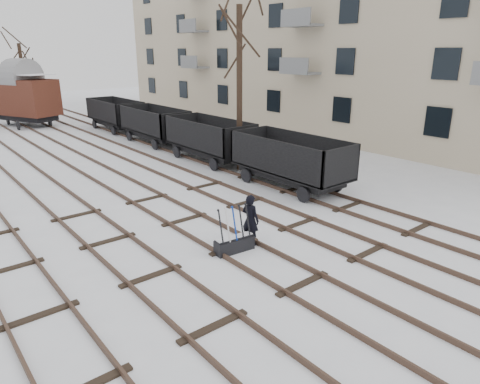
% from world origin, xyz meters
% --- Properties ---
extents(ground, '(120.00, 120.00, 0.00)m').
position_xyz_m(ground, '(0.00, 0.00, 0.00)').
color(ground, white).
rests_on(ground, ground).
extents(tracks, '(13.90, 52.00, 0.16)m').
position_xyz_m(tracks, '(-0.00, 13.67, 0.07)').
color(tracks, black).
rests_on(tracks, ground).
extents(apartment_block, '(10.12, 45.00, 16.10)m').
position_xyz_m(apartment_block, '(19.95, 14.00, 8.05)').
color(apartment_block, beige).
rests_on(apartment_block, ground).
extents(ground_frame, '(1.34, 0.55, 1.49)m').
position_xyz_m(ground_frame, '(-0.17, -0.22, 0.28)').
color(ground_frame, black).
rests_on(ground_frame, ground).
extents(worker, '(0.56, 0.71, 1.71)m').
position_xyz_m(worker, '(0.58, -0.12, 0.85)').
color(worker, black).
rests_on(worker, ground).
extents(freight_wagon_a, '(2.33, 5.82, 2.38)m').
position_xyz_m(freight_wagon_a, '(6.00, 3.42, 0.91)').
color(freight_wagon_a, black).
rests_on(freight_wagon_a, ground).
extents(freight_wagon_b, '(2.33, 5.82, 2.38)m').
position_xyz_m(freight_wagon_b, '(6.00, 9.82, 0.91)').
color(freight_wagon_b, black).
rests_on(freight_wagon_b, ground).
extents(freight_wagon_c, '(2.33, 5.82, 2.38)m').
position_xyz_m(freight_wagon_c, '(6.00, 16.22, 0.91)').
color(freight_wagon_c, black).
rests_on(freight_wagon_c, ground).
extents(freight_wagon_d, '(2.33, 5.82, 2.38)m').
position_xyz_m(freight_wagon_d, '(6.00, 22.62, 0.91)').
color(freight_wagon_d, black).
rests_on(freight_wagon_d, ground).
extents(box_van_wagon, '(4.95, 6.24, 4.22)m').
position_xyz_m(box_van_wagon, '(1.16, 29.33, 2.46)').
color(box_van_wagon, black).
rests_on(box_van_wagon, ground).
extents(tree_near, '(0.30, 0.30, 8.16)m').
position_xyz_m(tree_near, '(6.16, 7.29, 4.08)').
color(tree_near, black).
rests_on(tree_near, ground).
extents(tree_far_right, '(0.30, 0.30, 6.61)m').
position_xyz_m(tree_far_right, '(1.66, 30.81, 3.30)').
color(tree_far_right, black).
rests_on(tree_far_right, ground).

